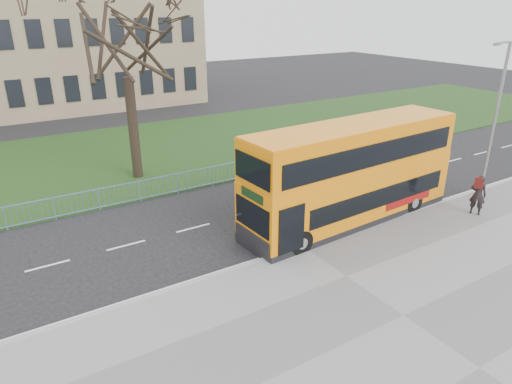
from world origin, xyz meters
TOP-DOWN VIEW (x-y plane):
  - ground at (0.00, 0.00)m, footprint 120.00×120.00m
  - pavement at (0.00, -6.75)m, footprint 80.00×10.50m
  - kerb at (0.00, -1.55)m, footprint 80.00×0.20m
  - grass_verge at (0.00, 14.30)m, footprint 80.00×15.40m
  - guard_railing at (0.00, 6.60)m, footprint 40.00×0.12m
  - bare_tree at (-3.00, 10.00)m, footprint 9.27×9.27m
  - civic_building at (-5.00, 35.00)m, footprint 30.00×15.00m
  - yellow_bus at (3.38, -0.51)m, footprint 10.73×3.08m
  - pedestrian at (8.70, -3.26)m, footprint 0.72×0.82m
  - street_lamp at (10.83, -2.06)m, footprint 1.59×0.37m

SIDE VIEW (x-z plane):
  - ground at x=0.00m, z-range 0.00..0.00m
  - grass_verge at x=0.00m, z-range 0.00..0.08m
  - pavement at x=0.00m, z-range 0.00..0.12m
  - kerb at x=0.00m, z-range 0.00..0.14m
  - guard_railing at x=0.00m, z-range 0.00..1.10m
  - pedestrian at x=8.70m, z-range 0.12..2.02m
  - yellow_bus at x=3.38m, z-range 0.16..4.61m
  - street_lamp at x=10.83m, z-range 0.48..8.02m
  - bare_tree at x=-3.00m, z-range 0.08..13.32m
  - civic_building at x=-5.00m, z-range 0.00..14.00m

